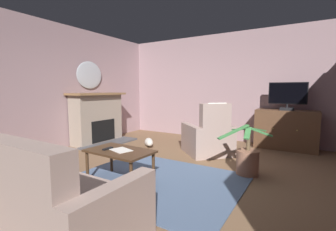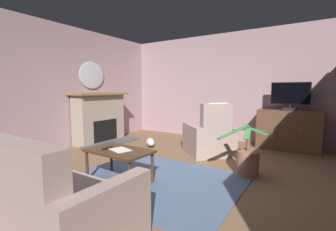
{
  "view_description": "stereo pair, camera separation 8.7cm",
  "coord_description": "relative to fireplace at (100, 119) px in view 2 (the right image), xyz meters",
  "views": [
    {
      "loc": [
        1.84,
        -3.11,
        1.33
      ],
      "look_at": [
        -0.17,
        0.18,
        0.9
      ],
      "focal_mm": 24.8,
      "sensor_mm": 36.0,
      "label": 1
    },
    {
      "loc": [
        1.92,
        -3.06,
        1.33
      ],
      "look_at": [
        -0.17,
        0.18,
        0.9
      ],
      "focal_mm": 24.8,
      "sensor_mm": 36.0,
      "label": 2
    }
  ],
  "objects": [
    {
      "name": "ground_plane",
      "position": [
        2.66,
        -0.89,
        -0.62
      ],
      "size": [
        6.48,
        6.43,
        0.04
      ],
      "primitive_type": "cube",
      "color": "brown"
    },
    {
      "name": "wall_back",
      "position": [
        2.66,
        2.07,
        0.79
      ],
      "size": [
        6.48,
        0.1,
        2.78
      ],
      "primitive_type": "cube",
      "color": "gray",
      "rests_on": "ground_plane"
    },
    {
      "name": "wall_left",
      "position": [
        -0.33,
        -0.89,
        0.79
      ],
      "size": [
        0.1,
        6.43,
        2.78
      ],
      "primitive_type": "cube",
      "color": "gray",
      "rests_on": "ground_plane"
    },
    {
      "name": "rug_central",
      "position": [
        2.65,
        -1.28,
        -0.59
      ],
      "size": [
        2.41,
        1.9,
        0.01
      ],
      "primitive_type": "cube",
      "color": "slate",
      "rests_on": "ground_plane"
    },
    {
      "name": "fireplace",
      "position": [
        0.0,
        0.0,
        0.0
      ],
      "size": [
        0.91,
        1.51,
        1.25
      ],
      "color": "#4C4C51",
      "rests_on": "ground_plane"
    },
    {
      "name": "wall_mirror_oval",
      "position": [
        -0.25,
        0.0,
        1.09
      ],
      "size": [
        0.06,
        0.77,
        0.68
      ],
      "primitive_type": "ellipsoid",
      "color": "#B2B7BF"
    },
    {
      "name": "tv_cabinet",
      "position": [
        4.09,
        1.72,
        -0.18
      ],
      "size": [
        1.27,
        0.5,
        0.88
      ],
      "color": "#402A1C",
      "rests_on": "ground_plane"
    },
    {
      "name": "television",
      "position": [
        4.09,
        1.67,
        0.61
      ],
      "size": [
        0.76,
        0.2,
        0.61
      ],
      "color": "black",
      "rests_on": "tv_cabinet"
    },
    {
      "name": "coffee_table",
      "position": [
        2.24,
        -1.61,
        -0.18
      ],
      "size": [
        0.96,
        0.59,
        0.48
      ],
      "color": "#422B19",
      "rests_on": "ground_plane"
    },
    {
      "name": "tv_remote",
      "position": [
        2.06,
        -1.67,
        -0.11
      ],
      "size": [
        0.05,
        0.17,
        0.02
      ],
      "primitive_type": "cube",
      "rotation": [
        0.0,
        0.0,
        4.71
      ],
      "color": "black",
      "rests_on": "coffee_table"
    },
    {
      "name": "folded_newspaper",
      "position": [
        2.27,
        -1.61,
        -0.12
      ],
      "size": [
        0.35,
        0.3,
        0.01
      ],
      "primitive_type": "cube",
      "rotation": [
        0.0,
        0.0,
        -0.29
      ],
      "color": "silver",
      "rests_on": "coffee_table"
    },
    {
      "name": "sofa_floral",
      "position": [
        2.33,
        -2.86,
        -0.28
      ],
      "size": [
        2.1,
        0.87,
        0.94
      ],
      "color": "#A3897F",
      "rests_on": "ground_plane"
    },
    {
      "name": "armchair_facing_sofa",
      "position": [
        2.77,
        0.44,
        -0.27
      ],
      "size": [
        1.23,
        1.23,
        1.09
      ],
      "color": "#A3897F",
      "rests_on": "ground_plane"
    },
    {
      "name": "potted_plant_tall_palm_by_window",
      "position": [
        3.73,
        -0.35,
        -0.36
      ],
      "size": [
        0.73,
        0.88,
        0.8
      ],
      "color": "#99664C",
      "rests_on": "ground_plane"
    },
    {
      "name": "cat",
      "position": [
        1.35,
        0.32,
        -0.5
      ],
      "size": [
        0.47,
        0.57,
        0.21
      ],
      "color": "beige",
      "rests_on": "ground_plane"
    }
  ]
}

